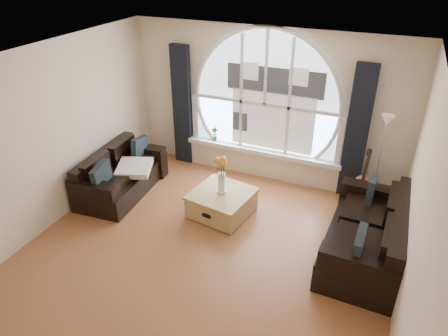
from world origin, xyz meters
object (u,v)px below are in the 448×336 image
guitar (365,175)px  vase_flowers (222,171)px  sofa_left (121,172)px  coffee_chest (222,202)px  sofa_right (366,233)px  floor_lamp (379,162)px  potted_plant (215,134)px

guitar → vase_flowers: bearing=-131.9°
sofa_left → coffee_chest: 1.87m
sofa_right → guitar: (-0.19, 1.39, 0.13)m
floor_lamp → potted_plant: 2.96m
floor_lamp → coffee_chest: bearing=-150.7°
vase_flowers → potted_plant: vase_flowers is taller
sofa_left → vase_flowers: bearing=-1.2°
vase_flowers → guitar: (2.03, 1.20, -0.26)m
sofa_right → coffee_chest: bearing=177.6°
sofa_right → floor_lamp: bearing=93.1°
sofa_left → floor_lamp: 4.28m
vase_flowers → potted_plant: size_ratio=2.59×
sofa_right → guitar: 1.41m
guitar → potted_plant: bearing=-166.7°
potted_plant → guitar: bearing=-4.2°
coffee_chest → floor_lamp: size_ratio=0.56×
vase_flowers → sofa_left: bearing=-177.1°
sofa_left → coffee_chest: size_ratio=1.87×
potted_plant → sofa_left: bearing=-126.3°
vase_flowers → floor_lamp: 2.51m
sofa_left → floor_lamp: size_ratio=1.05×
vase_flowers → guitar: bearing=30.6°
guitar → sofa_right: bearing=-64.6°
sofa_right → floor_lamp: floor_lamp is taller
coffee_chest → potted_plant: potted_plant is taller
sofa_right → vase_flowers: bearing=177.2°
sofa_right → vase_flowers: 2.27m
sofa_right → guitar: size_ratio=1.82×
floor_lamp → guitar: size_ratio=1.51×
sofa_left → guitar: (3.89, 1.29, 0.13)m
vase_flowers → floor_lamp: (2.20, 1.21, 0.01)m
sofa_left → floor_lamp: floor_lamp is taller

